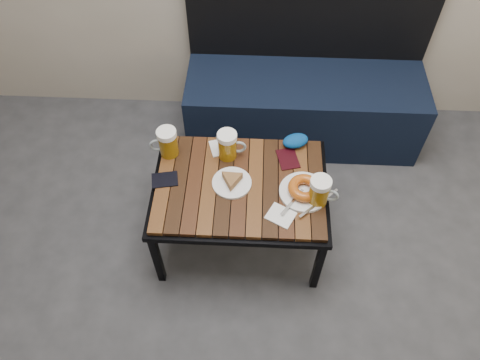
{
  "coord_description": "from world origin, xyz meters",
  "views": [
    {
      "loc": [
        -0.01,
        -0.37,
        2.25
      ],
      "look_at": [
        -0.08,
        0.95,
        0.5
      ],
      "focal_mm": 35.0,
      "sensor_mm": 36.0,
      "label": 1
    }
  ],
  "objects_px": {
    "beer_mug_right": "(320,191)",
    "passport_navy": "(165,180)",
    "cafe_table": "(240,189)",
    "plate_bagel": "(304,190)",
    "beer_mug_centre": "(228,145)",
    "plate_pie": "(232,181)",
    "bench": "(303,100)",
    "beer_mug_left": "(167,142)",
    "knit_pouch": "(295,141)",
    "passport_burgundy": "(288,159)"
  },
  "relations": [
    {
      "from": "cafe_table",
      "to": "beer_mug_centre",
      "type": "relative_size",
      "value": 5.46
    },
    {
      "from": "bench",
      "to": "beer_mug_left",
      "type": "bearing_deg",
      "value": -138.37
    },
    {
      "from": "beer_mug_right",
      "to": "cafe_table",
      "type": "bearing_deg",
      "value": 179.76
    },
    {
      "from": "cafe_table",
      "to": "beer_mug_right",
      "type": "relative_size",
      "value": 5.47
    },
    {
      "from": "knit_pouch",
      "to": "passport_burgundy",
      "type": "bearing_deg",
      "value": -110.55
    },
    {
      "from": "plate_bagel",
      "to": "passport_burgundy",
      "type": "distance_m",
      "value": 0.22
    },
    {
      "from": "beer_mug_left",
      "to": "knit_pouch",
      "type": "bearing_deg",
      "value": 178.78
    },
    {
      "from": "plate_bagel",
      "to": "passport_burgundy",
      "type": "xyz_separation_m",
      "value": [
        -0.07,
        0.2,
        -0.02
      ]
    },
    {
      "from": "bench",
      "to": "passport_navy",
      "type": "xyz_separation_m",
      "value": [
        -0.71,
        -0.81,
        0.2
      ]
    },
    {
      "from": "passport_burgundy",
      "to": "knit_pouch",
      "type": "xyz_separation_m",
      "value": [
        0.04,
        0.1,
        0.03
      ]
    },
    {
      "from": "bench",
      "to": "plate_pie",
      "type": "height_order",
      "value": "bench"
    },
    {
      "from": "plate_bagel",
      "to": "beer_mug_left",
      "type": "bearing_deg",
      "value": 161.92
    },
    {
      "from": "beer_mug_centre",
      "to": "beer_mug_left",
      "type": "bearing_deg",
      "value": 176.28
    },
    {
      "from": "bench",
      "to": "knit_pouch",
      "type": "height_order",
      "value": "bench"
    },
    {
      "from": "plate_bagel",
      "to": "knit_pouch",
      "type": "xyz_separation_m",
      "value": [
        -0.03,
        0.3,
        0.0
      ]
    },
    {
      "from": "beer_mug_right",
      "to": "knit_pouch",
      "type": "distance_m",
      "value": 0.36
    },
    {
      "from": "plate_bagel",
      "to": "passport_navy",
      "type": "xyz_separation_m",
      "value": [
        -0.66,
        0.05,
        -0.02
      ]
    },
    {
      "from": "plate_pie",
      "to": "passport_navy",
      "type": "bearing_deg",
      "value": 178.92
    },
    {
      "from": "passport_navy",
      "to": "passport_burgundy",
      "type": "distance_m",
      "value": 0.61
    },
    {
      "from": "cafe_table",
      "to": "beer_mug_left",
      "type": "distance_m",
      "value": 0.42
    },
    {
      "from": "cafe_table",
      "to": "plate_pie",
      "type": "bearing_deg",
      "value": -176.68
    },
    {
      "from": "beer_mug_centre",
      "to": "plate_pie",
      "type": "bearing_deg",
      "value": -84.17
    },
    {
      "from": "plate_bagel",
      "to": "knit_pouch",
      "type": "bearing_deg",
      "value": 96.27
    },
    {
      "from": "cafe_table",
      "to": "passport_burgundy",
      "type": "distance_m",
      "value": 0.28
    },
    {
      "from": "bench",
      "to": "plate_pie",
      "type": "xyz_separation_m",
      "value": [
        -0.39,
        -0.81,
        0.22
      ]
    },
    {
      "from": "beer_mug_centre",
      "to": "beer_mug_right",
      "type": "height_order",
      "value": "same"
    },
    {
      "from": "beer_mug_centre",
      "to": "plate_pie",
      "type": "distance_m",
      "value": 0.19
    },
    {
      "from": "cafe_table",
      "to": "passport_navy",
      "type": "distance_m",
      "value": 0.36
    },
    {
      "from": "cafe_table",
      "to": "knit_pouch",
      "type": "xyz_separation_m",
      "value": [
        0.27,
        0.26,
        0.07
      ]
    },
    {
      "from": "plate_pie",
      "to": "passport_navy",
      "type": "distance_m",
      "value": 0.32
    },
    {
      "from": "cafe_table",
      "to": "beer_mug_centre",
      "type": "distance_m",
      "value": 0.22
    },
    {
      "from": "beer_mug_left",
      "to": "passport_navy",
      "type": "height_order",
      "value": "beer_mug_left"
    },
    {
      "from": "beer_mug_right",
      "to": "passport_burgundy",
      "type": "xyz_separation_m",
      "value": [
        -0.13,
        0.24,
        -0.07
      ]
    },
    {
      "from": "cafe_table",
      "to": "plate_pie",
      "type": "distance_m",
      "value": 0.08
    },
    {
      "from": "plate_pie",
      "to": "knit_pouch",
      "type": "distance_m",
      "value": 0.4
    },
    {
      "from": "knit_pouch",
      "to": "plate_bagel",
      "type": "bearing_deg",
      "value": -83.73
    },
    {
      "from": "beer_mug_left",
      "to": "knit_pouch",
      "type": "xyz_separation_m",
      "value": [
        0.63,
        0.09,
        -0.05
      ]
    },
    {
      "from": "cafe_table",
      "to": "plate_bagel",
      "type": "relative_size",
      "value": 3.05
    },
    {
      "from": "passport_navy",
      "to": "cafe_table",
      "type": "bearing_deg",
      "value": 78.57
    },
    {
      "from": "knit_pouch",
      "to": "beer_mug_right",
      "type": "bearing_deg",
      "value": -74.27
    },
    {
      "from": "cafe_table",
      "to": "plate_bagel",
      "type": "height_order",
      "value": "plate_bagel"
    },
    {
      "from": "beer_mug_left",
      "to": "beer_mug_right",
      "type": "distance_m",
      "value": 0.77
    },
    {
      "from": "beer_mug_left",
      "to": "passport_navy",
      "type": "distance_m",
      "value": 0.19
    },
    {
      "from": "plate_pie",
      "to": "plate_bagel",
      "type": "height_order",
      "value": "plate_bagel"
    },
    {
      "from": "cafe_table",
      "to": "passport_burgundy",
      "type": "height_order",
      "value": "passport_burgundy"
    },
    {
      "from": "knit_pouch",
      "to": "passport_navy",
      "type": "bearing_deg",
      "value": -157.76
    },
    {
      "from": "plate_bagel",
      "to": "knit_pouch",
      "type": "height_order",
      "value": "plate_bagel"
    },
    {
      "from": "bench",
      "to": "passport_burgundy",
      "type": "height_order",
      "value": "bench"
    },
    {
      "from": "beer_mug_centre",
      "to": "beer_mug_right",
      "type": "bearing_deg",
      "value": -34.0
    },
    {
      "from": "beer_mug_right",
      "to": "passport_navy",
      "type": "relative_size",
      "value": 1.24
    }
  ]
}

